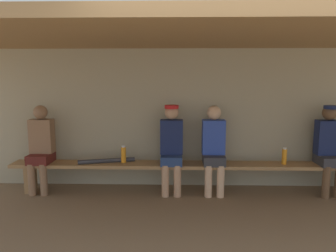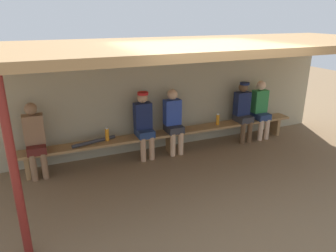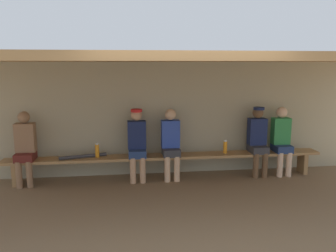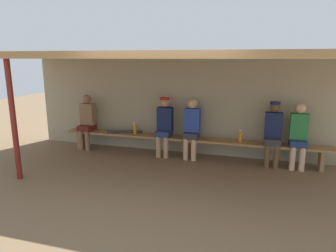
# 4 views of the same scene
# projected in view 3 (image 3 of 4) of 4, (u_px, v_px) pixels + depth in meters

# --- Properties ---
(ground_plane) EXTENTS (24.00, 24.00, 0.00)m
(ground_plane) POSITION_uv_depth(u_px,v_px,m) (180.00, 213.00, 5.03)
(ground_plane) COLOR brown
(back_wall) EXTENTS (8.00, 0.20, 2.20)m
(back_wall) POSITION_uv_depth(u_px,v_px,m) (164.00, 118.00, 6.79)
(back_wall) COLOR tan
(back_wall) RESTS_ON ground
(dugout_roof) EXTENTS (8.00, 2.80, 0.12)m
(dugout_roof) POSITION_uv_depth(u_px,v_px,m) (174.00, 58.00, 5.31)
(dugout_roof) COLOR #9E7547
(dugout_roof) RESTS_ON back_wall
(bench) EXTENTS (6.00, 0.36, 0.46)m
(bench) POSITION_uv_depth(u_px,v_px,m) (167.00, 159.00, 6.48)
(bench) COLOR #9E7547
(bench) RESTS_ON ground
(player_in_red) EXTENTS (0.34, 0.42, 1.34)m
(player_in_red) POSITION_uv_depth(u_px,v_px,m) (282.00, 138.00, 6.70)
(player_in_red) COLOR navy
(player_in_red) RESTS_ON ground
(player_with_sunglasses) EXTENTS (0.34, 0.42, 1.34)m
(player_with_sunglasses) POSITION_uv_depth(u_px,v_px,m) (171.00, 141.00, 6.43)
(player_with_sunglasses) COLOR #333338
(player_with_sunglasses) RESTS_ON ground
(player_in_white) EXTENTS (0.34, 0.42, 1.34)m
(player_in_white) POSITION_uv_depth(u_px,v_px,m) (137.00, 141.00, 6.35)
(player_in_white) COLOR navy
(player_in_white) RESTS_ON ground
(player_shirtless_tan) EXTENTS (0.34, 0.42, 1.34)m
(player_shirtless_tan) POSITION_uv_depth(u_px,v_px,m) (25.00, 145.00, 6.10)
(player_shirtless_tan) COLOR #591E19
(player_shirtless_tan) RESTS_ON ground
(player_middle) EXTENTS (0.34, 0.42, 1.34)m
(player_middle) POSITION_uv_depth(u_px,v_px,m) (258.00, 138.00, 6.64)
(player_middle) COLOR #333338
(player_middle) RESTS_ON ground
(water_bottle_blue) EXTENTS (0.07, 0.07, 0.26)m
(water_bottle_blue) POSITION_uv_depth(u_px,v_px,m) (97.00, 151.00, 6.30)
(water_bottle_blue) COLOR orange
(water_bottle_blue) RESTS_ON bench
(water_bottle_clear) EXTENTS (0.07, 0.07, 0.25)m
(water_bottle_clear) POSITION_uv_depth(u_px,v_px,m) (225.00, 147.00, 6.58)
(water_bottle_clear) COLOR orange
(water_bottle_clear) RESTS_ON bench
(baseball_bat) EXTENTS (0.85, 0.28, 0.07)m
(baseball_bat) POSITION_uv_depth(u_px,v_px,m) (83.00, 156.00, 6.26)
(baseball_bat) COLOR #333338
(baseball_bat) RESTS_ON bench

